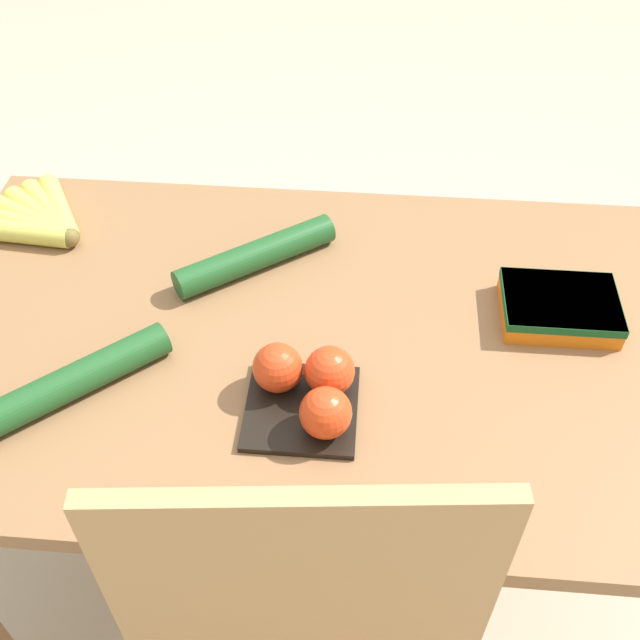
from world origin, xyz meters
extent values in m
plane|color=#B7A88E|center=(0.00, 0.00, 0.00)|extent=(12.00, 12.00, 0.00)
cube|color=olive|center=(0.00, 0.00, 0.71)|extent=(1.24, 0.73, 0.03)
cylinder|color=olive|center=(-0.56, -0.30, 0.35)|extent=(0.06, 0.06, 0.69)
cylinder|color=olive|center=(0.56, -0.30, 0.35)|extent=(0.06, 0.06, 0.69)
cube|color=tan|center=(-0.02, 0.45, 0.74)|extent=(0.39, 0.06, 0.53)
sphere|color=brown|center=(0.44, -0.17, 0.74)|extent=(0.03, 0.03, 0.03)
cylinder|color=#CCC651|center=(0.48, -0.25, 0.74)|extent=(0.12, 0.17, 0.04)
cylinder|color=#CCC651|center=(0.50, -0.24, 0.74)|extent=(0.14, 0.16, 0.04)
cylinder|color=#CCC651|center=(0.51, -0.22, 0.74)|extent=(0.16, 0.14, 0.04)
cylinder|color=#CCC651|center=(0.52, -0.21, 0.74)|extent=(0.17, 0.11, 0.04)
cylinder|color=#CCC651|center=(0.52, -0.19, 0.74)|extent=(0.18, 0.08, 0.04)
cylinder|color=#CCC651|center=(0.53, -0.18, 0.74)|extent=(0.18, 0.05, 0.04)
cube|color=black|center=(0.01, 0.15, 0.73)|extent=(0.15, 0.15, 0.01)
sphere|color=red|center=(-0.02, 0.11, 0.77)|extent=(0.07, 0.07, 0.07)
sphere|color=red|center=(0.05, 0.11, 0.77)|extent=(0.07, 0.07, 0.07)
sphere|color=red|center=(-0.02, 0.18, 0.77)|extent=(0.07, 0.07, 0.07)
cube|color=orange|center=(-0.36, -0.07, 0.74)|extent=(0.17, 0.13, 0.04)
cube|color=#145123|center=(-0.36, -0.07, 0.76)|extent=(0.17, 0.13, 0.01)
cylinder|color=#1E5123|center=(0.12, -0.14, 0.75)|extent=(0.25, 0.20, 0.05)
cylinder|color=#1E5123|center=(0.33, 0.14, 0.75)|extent=(0.24, 0.22, 0.05)
camera|label=1|loc=(-0.06, 0.77, 1.55)|focal=42.00mm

